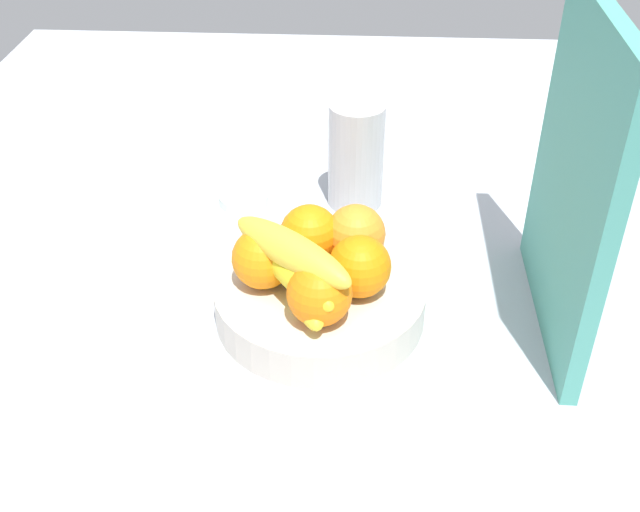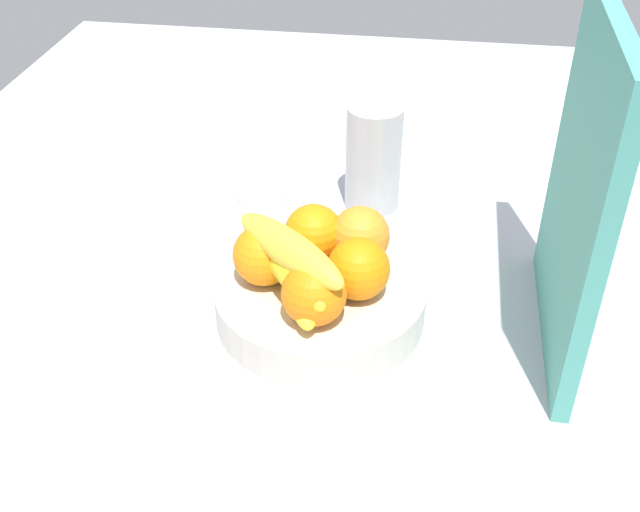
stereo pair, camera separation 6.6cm
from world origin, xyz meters
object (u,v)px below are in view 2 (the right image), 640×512
fruit_bowl (320,300)px  jar_lid (261,195)px  orange_center (264,255)px  orange_front_right (314,234)px  orange_back_left (314,293)px  cutting_board (579,195)px  thermos_tumbler (373,157)px  banana_bunch (294,264)px  orange_back_right (358,269)px  orange_front_left (360,236)px

fruit_bowl → jar_lid: bearing=-153.3°
fruit_bowl → orange_center: size_ratio=3.46×
orange_front_right → jar_lid: size_ratio=0.99×
fruit_bowl → orange_back_left: orange_back_left is taller
cutting_board → thermos_tumbler: cutting_board is taller
thermos_tumbler → cutting_board: bearing=43.0°
fruit_bowl → banana_bunch: size_ratio=1.38×
fruit_bowl → jar_lid: (-24.34, -12.22, -1.53)cm
orange_back_right → cutting_board: cutting_board is taller
orange_center → banana_bunch: (2.19, 3.87, 0.71)cm
orange_center → orange_back_right: bearing=84.8°
orange_back_left → jar_lid: bearing=-157.6°
fruit_bowl → banana_bunch: banana_bunch is taller
orange_back_right → banana_bunch: banana_bunch is taller
orange_front_right → thermos_tumbler: thermos_tumbler is taller
banana_bunch → jar_lid: 29.42cm
banana_bunch → orange_center: bearing=-119.5°
fruit_bowl → orange_front_left: (-5.34, 3.86, 5.76)cm
orange_center → fruit_bowl: bearing=90.5°
jar_lid → orange_front_right: bearing=29.0°
orange_center → jar_lid: orange_center is taller
fruit_bowl → orange_front_left: 8.75cm
orange_center → cutting_board: bearing=92.1°
orange_back_left → cutting_board: cutting_board is taller
orange_front_right → thermos_tumbler: 21.09cm
cutting_board → thermos_tumbler: bearing=-136.4°
orange_front_right → orange_center: 7.02cm
orange_center → banana_bunch: bearing=60.5°
fruit_bowl → jar_lid: fruit_bowl is taller
orange_back_left → orange_front_right: bearing=-170.8°
orange_back_left → jar_lid: size_ratio=0.99×
banana_bunch → cutting_board: size_ratio=0.49×
orange_front_right → banana_bunch: bearing=-7.8°
orange_center → jar_lid: (-24.40, -5.86, -7.29)cm
orange_back_right → thermos_tumbler: thermos_tumbler is taller
orange_front_right → jar_lid: orange_front_right is taller
thermos_tumbler → jar_lid: 17.19cm
orange_front_right → cutting_board: size_ratio=0.19×
orange_back_right → orange_front_right: bearing=-135.6°
fruit_bowl → orange_center: orange_center is taller
orange_center → banana_bunch: 4.50cm
orange_front_left → orange_back_left: same height
orange_front_right → orange_back_right: (6.04, 5.91, 0.00)cm
orange_center → orange_front_left: bearing=117.8°
banana_bunch → thermos_tumbler: (-27.71, 6.04, -1.23)cm
banana_bunch → thermos_tumbler: size_ratio=1.17×
orange_back_left → banana_bunch: 4.75cm
orange_front_left → banana_bunch: 9.93cm
orange_front_right → thermos_tumbler: bearing=166.2°
jar_lid → banana_bunch: bearing=20.1°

